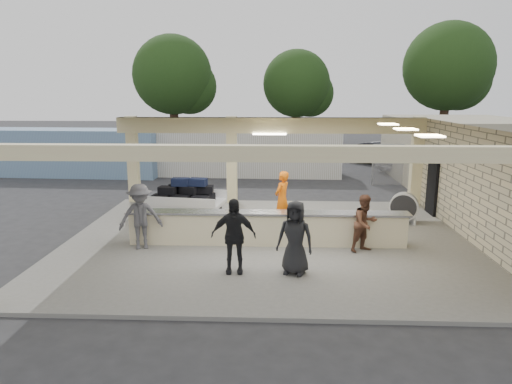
{
  "coord_description": "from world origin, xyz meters",
  "views": [
    {
      "loc": [
        0.2,
        -13.26,
        4.45
      ],
      "look_at": [
        -0.38,
        1.0,
        1.33
      ],
      "focal_mm": 32.0,
      "sensor_mm": 36.0,
      "label": 1
    }
  ],
  "objects_px": {
    "car_white_b": "(500,157)",
    "container_white": "(234,152)",
    "passenger_d": "(295,238)",
    "container_blue": "(72,152)",
    "baggage_counter": "(267,228)",
    "luggage_cart": "(186,197)",
    "drum_fan": "(404,207)",
    "car_dark": "(381,154)",
    "baggage_handler": "(282,199)",
    "passenger_b": "(233,236)",
    "car_white_a": "(426,159)",
    "passenger_c": "(140,217)",
    "passenger_a": "(365,223)"
  },
  "relations": [
    {
      "from": "passenger_b",
      "to": "container_white",
      "type": "xyz_separation_m",
      "value": [
        -1.22,
        14.24,
        0.21
      ]
    },
    {
      "from": "passenger_a",
      "to": "car_white_b",
      "type": "height_order",
      "value": "passenger_a"
    },
    {
      "from": "car_white_a",
      "to": "car_dark",
      "type": "height_order",
      "value": "car_white_a"
    },
    {
      "from": "car_white_b",
      "to": "container_white",
      "type": "relative_size",
      "value": 0.37
    },
    {
      "from": "container_blue",
      "to": "passenger_d",
      "type": "bearing_deg",
      "value": -47.1
    },
    {
      "from": "baggage_handler",
      "to": "container_white",
      "type": "relative_size",
      "value": 0.16
    },
    {
      "from": "passenger_c",
      "to": "car_dark",
      "type": "distance_m",
      "value": 19.66
    },
    {
      "from": "passenger_d",
      "to": "car_white_b",
      "type": "distance_m",
      "value": 21.39
    },
    {
      "from": "car_white_b",
      "to": "container_white",
      "type": "distance_m",
      "value": 15.93
    },
    {
      "from": "luggage_cart",
      "to": "container_blue",
      "type": "relative_size",
      "value": 0.28
    },
    {
      "from": "baggage_counter",
      "to": "passenger_d",
      "type": "bearing_deg",
      "value": -71.69
    },
    {
      "from": "passenger_a",
      "to": "passenger_c",
      "type": "height_order",
      "value": "passenger_c"
    },
    {
      "from": "passenger_a",
      "to": "car_dark",
      "type": "distance_m",
      "value": 17.15
    },
    {
      "from": "passenger_d",
      "to": "container_blue",
      "type": "height_order",
      "value": "container_blue"
    },
    {
      "from": "baggage_handler",
      "to": "car_white_b",
      "type": "xyz_separation_m",
      "value": [
        13.22,
        12.88,
        -0.34
      ]
    },
    {
      "from": "passenger_c",
      "to": "passenger_a",
      "type": "bearing_deg",
      "value": -19.52
    },
    {
      "from": "passenger_b",
      "to": "container_blue",
      "type": "height_order",
      "value": "container_blue"
    },
    {
      "from": "passenger_b",
      "to": "passenger_d",
      "type": "height_order",
      "value": "passenger_b"
    },
    {
      "from": "baggage_handler",
      "to": "car_white_a",
      "type": "xyz_separation_m",
      "value": [
        8.32,
        11.23,
        -0.23
      ]
    },
    {
      "from": "drum_fan",
      "to": "container_white",
      "type": "distance_m",
      "value": 11.74
    },
    {
      "from": "baggage_counter",
      "to": "luggage_cart",
      "type": "relative_size",
      "value": 3.01
    },
    {
      "from": "passenger_a",
      "to": "luggage_cart",
      "type": "bearing_deg",
      "value": 120.11
    },
    {
      "from": "car_dark",
      "to": "container_white",
      "type": "relative_size",
      "value": 0.36
    },
    {
      "from": "baggage_counter",
      "to": "car_white_b",
      "type": "xyz_separation_m",
      "value": [
        13.68,
        14.84,
        0.09
      ]
    },
    {
      "from": "car_dark",
      "to": "passenger_a",
      "type": "bearing_deg",
      "value": -153.27
    },
    {
      "from": "baggage_counter",
      "to": "car_white_b",
      "type": "distance_m",
      "value": 20.19
    },
    {
      "from": "luggage_cart",
      "to": "passenger_c",
      "type": "distance_m",
      "value": 3.14
    },
    {
      "from": "luggage_cart",
      "to": "car_white_a",
      "type": "xyz_separation_m",
      "value": [
        11.65,
        10.64,
        -0.1
      ]
    },
    {
      "from": "car_white_b",
      "to": "passenger_a",
      "type": "bearing_deg",
      "value": 149.71
    },
    {
      "from": "car_white_b",
      "to": "container_blue",
      "type": "distance_m",
      "value": 24.77
    },
    {
      "from": "passenger_b",
      "to": "car_white_b",
      "type": "relative_size",
      "value": 0.43
    },
    {
      "from": "passenger_c",
      "to": "container_white",
      "type": "bearing_deg",
      "value": 63.4
    },
    {
      "from": "passenger_d",
      "to": "car_dark",
      "type": "height_order",
      "value": "passenger_d"
    },
    {
      "from": "drum_fan",
      "to": "car_dark",
      "type": "distance_m",
      "value": 13.94
    },
    {
      "from": "baggage_counter",
      "to": "container_blue",
      "type": "xyz_separation_m",
      "value": [
        -10.87,
        11.62,
        0.67
      ]
    },
    {
      "from": "drum_fan",
      "to": "passenger_b",
      "type": "distance_m",
      "value": 7.05
    },
    {
      "from": "baggage_handler",
      "to": "car_white_a",
      "type": "distance_m",
      "value": 13.98
    },
    {
      "from": "car_dark",
      "to": "baggage_handler",
      "type": "bearing_deg",
      "value": -163.63
    },
    {
      "from": "car_white_a",
      "to": "container_blue",
      "type": "bearing_deg",
      "value": 70.1
    },
    {
      "from": "passenger_c",
      "to": "drum_fan",
      "type": "bearing_deg",
      "value": -0.05
    },
    {
      "from": "baggage_counter",
      "to": "passenger_b",
      "type": "relative_size",
      "value": 4.38
    },
    {
      "from": "passenger_b",
      "to": "passenger_c",
      "type": "bearing_deg",
      "value": 146.69
    },
    {
      "from": "car_white_b",
      "to": "luggage_cart",
      "type": "bearing_deg",
      "value": 131.83
    },
    {
      "from": "passenger_d",
      "to": "container_blue",
      "type": "relative_size",
      "value": 0.19
    },
    {
      "from": "passenger_b",
      "to": "car_white_b",
      "type": "bearing_deg",
      "value": 47.13
    },
    {
      "from": "drum_fan",
      "to": "container_white",
      "type": "bearing_deg",
      "value": 145.17
    },
    {
      "from": "drum_fan",
      "to": "car_white_a",
      "type": "height_order",
      "value": "car_white_a"
    },
    {
      "from": "car_white_b",
      "to": "container_blue",
      "type": "bearing_deg",
      "value": 102.7
    },
    {
      "from": "passenger_d",
      "to": "baggage_handler",
      "type": "bearing_deg",
      "value": 111.09
    },
    {
      "from": "baggage_handler",
      "to": "car_dark",
      "type": "relative_size",
      "value": 0.44
    }
  ]
}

